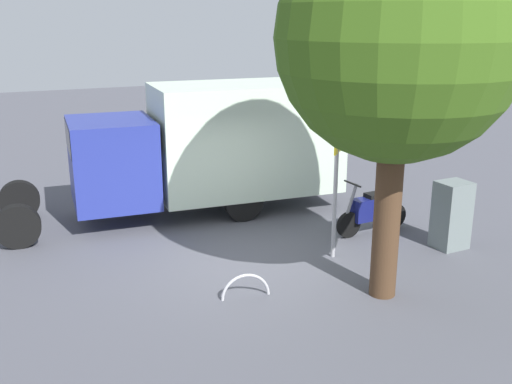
{
  "coord_description": "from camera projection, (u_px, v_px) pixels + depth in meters",
  "views": [
    {
      "loc": [
        4.16,
        9.55,
        4.52
      ],
      "look_at": [
        -0.45,
        -0.53,
        1.2
      ],
      "focal_mm": 41.35,
      "sensor_mm": 36.0,
      "label": 1
    }
  ],
  "objects": [
    {
      "name": "box_truck_near",
      "position": [
        209.0,
        144.0,
        13.8
      ],
      "size": [
        7.97,
        2.76,
        3.01
      ],
      "rotation": [
        0.0,
        0.0,
        -0.08
      ],
      "color": "black",
      "rests_on": "ground"
    },
    {
      "name": "utility_cabinet",
      "position": [
        451.0,
        215.0,
        11.82
      ],
      "size": [
        0.65,
        0.57,
        1.37
      ],
      "primitive_type": "cube",
      "rotation": [
        0.0,
        0.0,
        0.04
      ],
      "color": "slate",
      "rests_on": "ground"
    },
    {
      "name": "bike_rack_hoop",
      "position": [
        246.0,
        297.0,
        9.87
      ],
      "size": [
        0.85,
        0.16,
        0.85
      ],
      "primitive_type": "torus",
      "rotation": [
        1.57,
        0.0,
        -0.13
      ],
      "color": "#B7B7BC",
      "rests_on": "ground"
    },
    {
      "name": "street_tree",
      "position": [
        399.0,
        40.0,
        8.79
      ],
      "size": [
        3.77,
        3.77,
        6.09
      ],
      "color": "#47301E",
      "rests_on": "ground"
    },
    {
      "name": "stop_sign",
      "position": [
        337.0,
        146.0,
        10.89
      ],
      "size": [
        0.71,
        0.33,
        3.32
      ],
      "color": "#9E9EA3",
      "rests_on": "ground"
    },
    {
      "name": "motorcycle",
      "position": [
        374.0,
        209.0,
        12.69
      ],
      "size": [
        1.81,
        0.55,
        1.2
      ],
      "rotation": [
        0.0,
        0.0,
        0.06
      ],
      "color": "black",
      "rests_on": "ground"
    },
    {
      "name": "ground_plane",
      "position": [
        246.0,
        262.0,
        11.27
      ],
      "size": [
        60.0,
        60.0,
        0.0
      ],
      "primitive_type": "plane",
      "color": "#4B4C55"
    }
  ]
}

